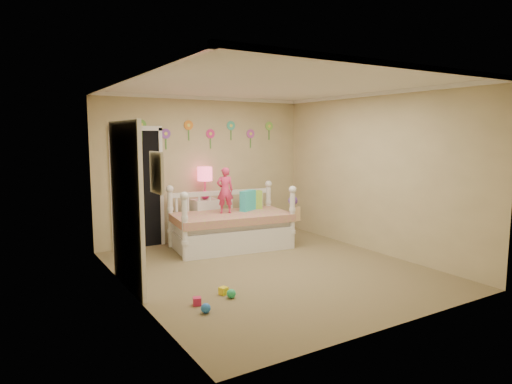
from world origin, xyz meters
TOP-DOWN VIEW (x-y plane):
  - floor at (0.00, 0.00)m, footprint 4.00×4.50m
  - ceiling at (0.00, 0.00)m, footprint 4.00×4.50m
  - back_wall at (0.00, 2.25)m, footprint 4.00×0.01m
  - left_wall at (-2.00, 0.00)m, footprint 0.01×4.50m
  - right_wall at (2.00, 0.00)m, footprint 0.01×4.50m
  - crown_molding at (0.00, 0.00)m, footprint 4.00×4.50m
  - daybed at (0.09, 1.41)m, footprint 2.09×1.30m
  - pillow_turquoise at (0.48, 1.50)m, footprint 0.37×0.28m
  - pillow_lime at (0.64, 1.61)m, footprint 0.37×0.23m
  - child at (0.01, 1.47)m, footprint 0.33×0.26m
  - nightstand at (-0.08, 2.07)m, footprint 0.46×0.36m
  - table_lamp at (-0.08, 2.07)m, footprint 0.27×0.27m
  - closet_doorway at (-1.25, 2.23)m, footprint 0.90×0.04m
  - flower_decals at (-0.09, 2.24)m, footprint 3.40×0.02m
  - mirror_closet at (-1.96, 0.30)m, footprint 0.07×1.30m
  - wall_picture at (-1.97, -0.90)m, footprint 0.05×0.34m
  - hanging_bag at (1.04, 0.90)m, footprint 0.20×0.16m
  - toy_scatter at (-1.11, -0.31)m, footprint 1.23×1.51m

SIDE VIEW (x-z plane):
  - floor at x=0.00m, z-range -0.01..0.01m
  - toy_scatter at x=-1.11m, z-range 0.00..0.11m
  - nightstand at x=-0.08m, z-range 0.00..0.77m
  - daybed at x=0.09m, z-range 0.00..1.07m
  - hanging_bag at x=1.04m, z-range 0.47..0.83m
  - pillow_lime at x=0.64m, z-range 0.60..0.93m
  - pillow_turquoise at x=0.48m, z-range 0.60..0.95m
  - child at x=0.01m, z-range 0.60..1.38m
  - closet_doorway at x=-1.25m, z-range 0.00..2.07m
  - mirror_closet at x=-1.96m, z-range 0.00..2.10m
  - table_lamp at x=-0.08m, z-range 0.86..1.45m
  - back_wall at x=0.00m, z-range 0.00..2.60m
  - left_wall at x=-2.00m, z-range 0.00..2.60m
  - right_wall at x=2.00m, z-range 0.00..2.60m
  - wall_picture at x=-1.97m, z-range 1.34..1.76m
  - flower_decals at x=-0.09m, z-range 1.69..2.19m
  - crown_molding at x=0.00m, z-range 2.54..2.60m
  - ceiling at x=0.00m, z-range 2.60..2.60m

